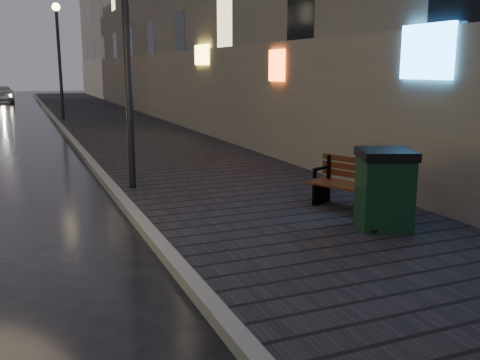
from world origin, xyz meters
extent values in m
plane|color=black|center=(0.00, 0.00, 0.00)|extent=(120.00, 120.00, 0.00)
cube|color=black|center=(3.90, 21.00, 0.07)|extent=(4.60, 58.00, 0.15)
cube|color=slate|center=(1.50, 21.00, 0.07)|extent=(0.20, 58.00, 0.15)
cylinder|color=black|center=(1.85, 6.00, 2.65)|extent=(0.14, 0.14, 5.00)
cylinder|color=black|center=(1.85, 22.00, 2.65)|extent=(0.14, 0.14, 5.00)
sphere|color=#FFD88C|center=(1.85, 22.00, 5.25)|extent=(0.36, 0.36, 0.36)
cube|color=black|center=(5.28, 2.08, 0.34)|extent=(0.46, 0.24, 0.38)
cube|color=black|center=(5.47, 2.16, 0.67)|extent=(0.07, 0.07, 0.66)
cube|color=black|center=(5.23, 2.06, 0.80)|extent=(0.38, 0.20, 0.05)
cube|color=black|center=(4.71, 3.39, 0.34)|extent=(0.46, 0.24, 0.38)
cube|color=black|center=(4.91, 3.47, 0.67)|extent=(0.07, 0.07, 0.66)
cube|color=black|center=(4.67, 3.37, 0.80)|extent=(0.38, 0.20, 0.05)
cube|color=#43170E|center=(4.99, 2.74, 0.56)|extent=(1.21, 1.80, 0.04)
cube|color=#43170E|center=(5.20, 2.83, 0.83)|extent=(0.71, 1.58, 0.38)
cube|color=black|center=(4.79, 1.73, 0.68)|extent=(0.95, 0.95, 1.07)
cube|color=black|center=(4.79, 1.73, 1.28)|extent=(1.02, 1.02, 0.13)
imported|color=#98979F|center=(-1.00, 38.98, 0.65)|extent=(1.67, 3.89, 1.31)
camera|label=1|loc=(-0.24, -4.65, 2.54)|focal=40.00mm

